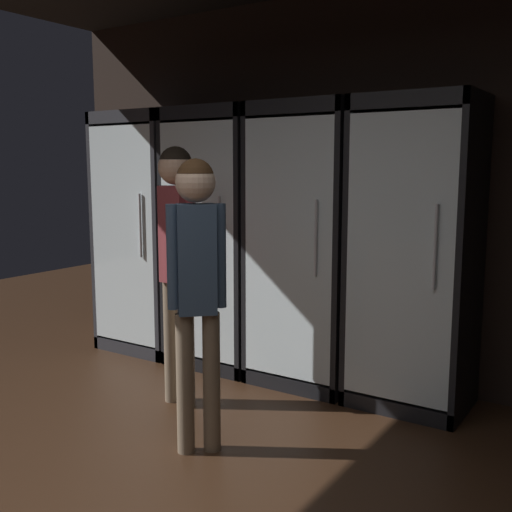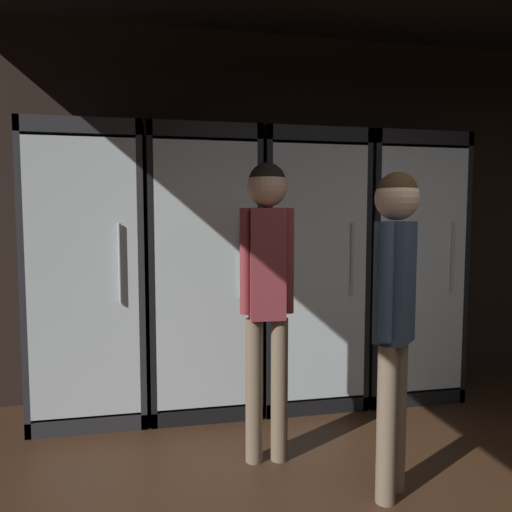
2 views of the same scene
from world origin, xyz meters
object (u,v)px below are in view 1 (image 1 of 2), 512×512
cooler_left (223,241)px  cooler_far_left (151,235)px  cooler_right (416,256)px  shopper_far (197,269)px  shopper_near (177,241)px  cooler_center (311,248)px

cooler_left → cooler_far_left: bearing=179.8°
cooler_right → shopper_far: (-0.74, -1.34, 0.04)m
cooler_left → shopper_far: cooler_left is taller
shopper_near → cooler_center: bearing=60.4°
cooler_center → shopper_far: (0.03, -1.34, 0.04)m
cooler_far_left → cooler_right: (2.32, -0.00, 0.01)m
shopper_near → cooler_right: bearing=34.6°
cooler_left → shopper_near: cooler_left is taller
cooler_left → cooler_center: bearing=-0.0°
cooler_right → shopper_far: cooler_right is taller
cooler_center → cooler_left: bearing=180.0°
cooler_far_left → shopper_far: size_ratio=1.25×
cooler_left → shopper_far: bearing=-58.9°
cooler_center → shopper_far: size_ratio=1.25×
cooler_right → cooler_center: bearing=-179.9°
cooler_far_left → cooler_left: size_ratio=1.00×
cooler_far_left → cooler_right: same height
cooler_far_left → cooler_center: (1.55, -0.00, 0.00)m
cooler_far_left → cooler_left: same height
cooler_center → shopper_near: cooler_center is taller
cooler_left → cooler_center: same height
shopper_near → shopper_far: shopper_near is taller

